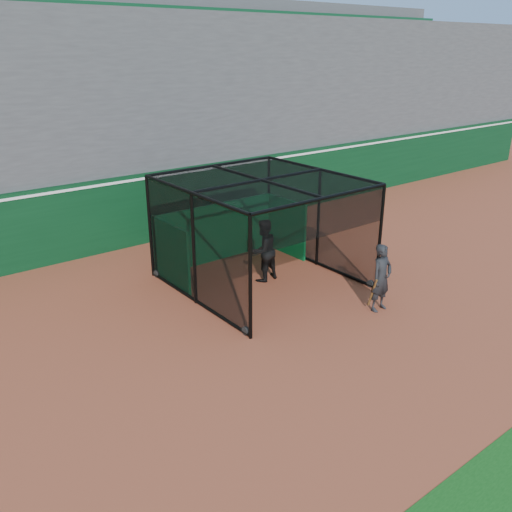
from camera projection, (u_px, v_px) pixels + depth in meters
ground at (304, 333)px, 13.31m from camera, size 120.00×120.00×0.00m
outfield_wall at (141, 207)px, 19.09m from camera, size 50.00×0.50×2.50m
grandstand at (89, 106)px, 20.72m from camera, size 50.00×7.85×8.95m
batting_cage at (261, 233)px, 15.64m from camera, size 4.66×5.01×3.10m
batter at (263, 250)px, 16.02m from camera, size 0.97×0.79×1.89m
on_deck_player at (381, 278)px, 14.18m from camera, size 0.68×0.46×1.84m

